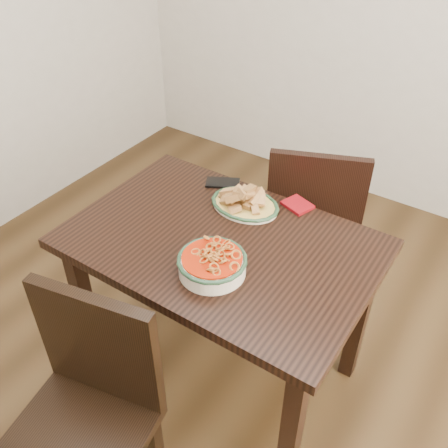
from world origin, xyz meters
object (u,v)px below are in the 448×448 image
Objects in this scene: chair_far at (313,216)px; chair_near at (87,406)px; dining_table at (221,262)px; smartphone at (223,183)px; fish_plate at (245,198)px; noodle_bowl at (212,262)px.

chair_far is 1.00× the size of chair_near.
smartphone is at bearing 122.96° from dining_table.
chair_near reaches higher than dining_table.
smartphone is at bearing 25.19° from chair_far.
fish_plate is 1.94× the size of smartphone.
chair_near is (-0.06, -0.66, -0.14)m from dining_table.
noodle_bowl is at bearing 63.85° from chair_near.
fish_plate is (0.02, 0.88, 0.30)m from chair_near.
chair_far reaches higher than fish_plate.
noodle_bowl is at bearing -65.65° from dining_table.
fish_plate reaches higher than smartphone.
chair_far and chair_near have the same top height.
smartphone is (-0.17, 0.09, -0.04)m from fish_plate.
dining_table is 4.69× the size of noodle_bowl.
chair_far reaches higher than smartphone.
noodle_bowl is (0.07, -0.16, 0.15)m from dining_table.
chair_near reaches higher than smartphone.
dining_table is 1.25× the size of chair_near.
noodle_bowl is 0.54m from smartphone.
chair_near is 3.25× the size of fish_plate.
smartphone is (-0.14, 0.97, 0.26)m from chair_near.
chair_near is 1.02m from smartphone.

